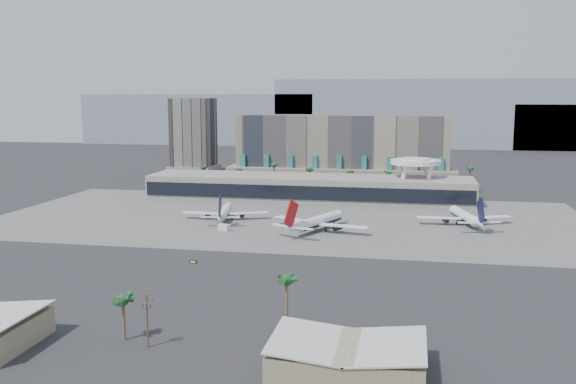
% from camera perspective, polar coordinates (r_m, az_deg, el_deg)
% --- Properties ---
extents(ground, '(900.00, 900.00, 0.00)m').
position_cam_1_polar(ground, '(233.56, -2.51, -4.85)').
color(ground, '#232326').
rests_on(ground, ground).
extents(apron_pad, '(260.00, 130.00, 0.06)m').
position_cam_1_polar(apron_pad, '(286.09, 0.08, -2.32)').
color(apron_pad, '#5B5B59').
rests_on(apron_pad, ground).
extents(mountain_ridge, '(680.00, 60.00, 70.00)m').
position_cam_1_polar(mountain_ridge, '(691.62, 8.99, 6.52)').
color(mountain_ridge, gray).
rests_on(mountain_ridge, ground).
extents(hotel, '(140.00, 30.00, 42.00)m').
position_cam_1_polar(hotel, '(399.29, 4.76, 3.21)').
color(hotel, gray).
rests_on(hotel, ground).
extents(office_tower, '(30.00, 30.00, 52.00)m').
position_cam_1_polar(office_tower, '(447.27, -8.38, 4.52)').
color(office_tower, black).
rests_on(office_tower, ground).
extents(terminal, '(170.00, 32.50, 14.50)m').
position_cam_1_polar(terminal, '(338.28, 1.85, 0.50)').
color(terminal, '#A1988D').
rests_on(terminal, ground).
extents(saucer_structure, '(26.00, 26.00, 21.89)m').
position_cam_1_polar(saucer_structure, '(338.63, 11.26, 2.38)').
color(saucer_structure, white).
rests_on(saucer_structure, ground).
extents(palm_row, '(157.80, 2.80, 13.10)m').
position_cam_1_polar(palm_row, '(371.27, 3.79, 1.83)').
color(palm_row, brown).
rests_on(palm_row, ground).
extents(hangar_right, '(30.55, 20.60, 6.89)m').
position_cam_1_polar(hangar_right, '(131.78, 5.32, -14.43)').
color(hangar_right, '#928761').
rests_on(hangar_right, ground).
extents(utility_pole, '(3.20, 0.85, 12.00)m').
position_cam_1_polar(utility_pole, '(144.43, -12.45, -10.71)').
color(utility_pole, '#4C3826').
rests_on(utility_pole, ground).
extents(airliner_left, '(37.87, 39.30, 13.66)m').
position_cam_1_polar(airliner_left, '(283.12, -5.65, -1.78)').
color(airliner_left, white).
rests_on(airliner_left, ground).
extents(airliner_centre, '(41.01, 42.23, 15.56)m').
position_cam_1_polar(airliner_centre, '(258.88, 2.62, -2.62)').
color(airliner_centre, white).
rests_on(airliner_centre, ground).
extents(airliner_right, '(39.81, 41.32, 14.54)m').
position_cam_1_polar(airliner_right, '(280.59, 15.49, -2.10)').
color(airliner_right, white).
rests_on(airliner_right, ground).
extents(service_vehicle_a, '(5.67, 4.36, 2.49)m').
position_cam_1_polar(service_vehicle_a, '(261.40, -5.68, -3.14)').
color(service_vehicle_a, silver).
rests_on(service_vehicle_a, ground).
extents(service_vehicle_b, '(4.14, 2.69, 2.00)m').
position_cam_1_polar(service_vehicle_b, '(270.95, 2.69, -2.74)').
color(service_vehicle_b, silver).
rests_on(service_vehicle_b, ground).
extents(taxiway_sign, '(2.36, 0.50, 1.07)m').
position_cam_1_polar(taxiway_sign, '(212.69, -8.42, -6.14)').
color(taxiway_sign, black).
rests_on(taxiway_sign, ground).
extents(near_palm_a, '(6.00, 6.00, 10.81)m').
position_cam_1_polar(near_palm_a, '(149.53, -14.44, -9.76)').
color(near_palm_a, brown).
rests_on(near_palm_a, ground).
extents(near_palm_b, '(6.00, 6.00, 14.91)m').
position_cam_1_polar(near_palm_b, '(145.27, -0.12, -8.37)').
color(near_palm_b, brown).
rests_on(near_palm_b, ground).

